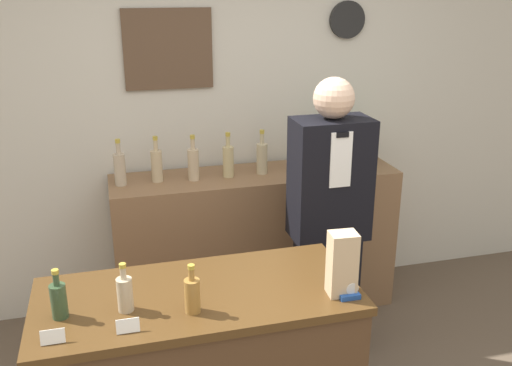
% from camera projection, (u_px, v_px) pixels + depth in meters
% --- Properties ---
extents(back_wall, '(5.20, 0.09, 2.70)m').
position_uv_depth(back_wall, '(222.00, 113.00, 3.89)').
color(back_wall, beige).
rests_on(back_wall, ground_plane).
extents(back_shelf, '(1.91, 0.48, 1.00)m').
position_uv_depth(back_shelf, '(256.00, 242.00, 3.94)').
color(back_shelf, brown).
rests_on(back_shelf, ground_plane).
extents(shopkeeper, '(0.44, 0.27, 1.73)m').
position_uv_depth(shopkeeper, '(328.00, 226.00, 3.31)').
color(shopkeeper, black).
rests_on(shopkeeper, ground_plane).
extents(potted_plant, '(0.28, 0.28, 0.36)m').
position_uv_depth(potted_plant, '(357.00, 137.00, 3.89)').
color(potted_plant, '#4C3D2D').
rests_on(potted_plant, back_shelf).
extents(paper_bag, '(0.12, 0.10, 0.29)m').
position_uv_depth(paper_bag, '(342.00, 264.00, 2.44)').
color(paper_bag, tan).
rests_on(paper_bag, display_counter).
extents(tape_dispenser, '(0.09, 0.06, 0.07)m').
position_uv_depth(tape_dispenser, '(350.00, 293.00, 2.45)').
color(tape_dispenser, '#1E4799').
rests_on(tape_dispenser, display_counter).
extents(price_card_left, '(0.09, 0.02, 0.06)m').
position_uv_depth(price_card_left, '(53.00, 337.00, 2.14)').
color(price_card_left, white).
rests_on(price_card_left, display_counter).
extents(price_card_right, '(0.09, 0.02, 0.06)m').
position_uv_depth(price_card_right, '(128.00, 326.00, 2.20)').
color(price_card_right, white).
rests_on(price_card_right, display_counter).
extents(counter_bottle_0, '(0.07, 0.07, 0.22)m').
position_uv_depth(counter_bottle_0, '(59.00, 300.00, 2.28)').
color(counter_bottle_0, '#31472B').
rests_on(counter_bottle_0, display_counter).
extents(counter_bottle_1, '(0.07, 0.07, 0.22)m').
position_uv_depth(counter_bottle_1, '(125.00, 293.00, 2.33)').
color(counter_bottle_1, tan).
rests_on(counter_bottle_1, display_counter).
extents(counter_bottle_2, '(0.07, 0.07, 0.22)m').
position_uv_depth(counter_bottle_2, '(192.00, 294.00, 2.32)').
color(counter_bottle_2, olive).
rests_on(counter_bottle_2, display_counter).
extents(shelf_bottle_0, '(0.07, 0.07, 0.30)m').
position_uv_depth(shelf_bottle_0, '(120.00, 168.00, 3.53)').
color(shelf_bottle_0, tan).
rests_on(shelf_bottle_0, back_shelf).
extents(shelf_bottle_1, '(0.07, 0.07, 0.30)m').
position_uv_depth(shelf_bottle_1, '(157.00, 165.00, 3.59)').
color(shelf_bottle_1, tan).
rests_on(shelf_bottle_1, back_shelf).
extents(shelf_bottle_2, '(0.07, 0.07, 0.30)m').
position_uv_depth(shelf_bottle_2, '(193.00, 163.00, 3.62)').
color(shelf_bottle_2, tan).
rests_on(shelf_bottle_2, back_shelf).
extents(shelf_bottle_3, '(0.07, 0.07, 0.30)m').
position_uv_depth(shelf_bottle_3, '(228.00, 160.00, 3.68)').
color(shelf_bottle_3, tan).
rests_on(shelf_bottle_3, back_shelf).
extents(shelf_bottle_4, '(0.07, 0.07, 0.30)m').
position_uv_depth(shelf_bottle_4, '(262.00, 157.00, 3.74)').
color(shelf_bottle_4, tan).
rests_on(shelf_bottle_4, back_shelf).
extents(shelf_bottle_5, '(0.07, 0.07, 0.30)m').
position_uv_depth(shelf_bottle_5, '(294.00, 154.00, 3.81)').
color(shelf_bottle_5, tan).
rests_on(shelf_bottle_5, back_shelf).
extents(shelf_bottle_6, '(0.07, 0.07, 0.30)m').
position_uv_depth(shelf_bottle_6, '(326.00, 152.00, 3.87)').
color(shelf_bottle_6, tan).
rests_on(shelf_bottle_6, back_shelf).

